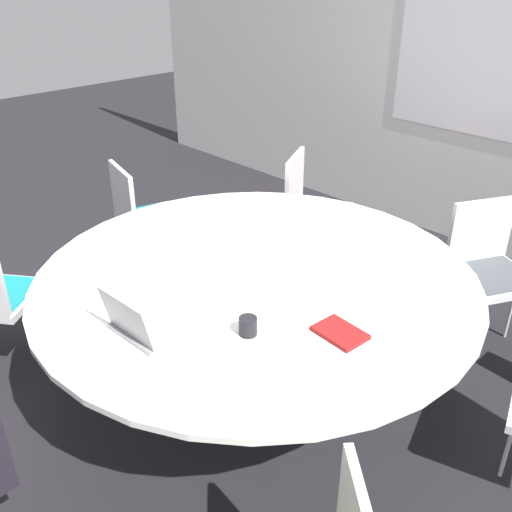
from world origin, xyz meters
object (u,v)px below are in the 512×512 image
object	(u,v)px
chair_3	(489,262)
chair_5	(143,212)
laptop	(139,324)
spiral_notebook	(340,333)
coffee_cup	(248,326)
chair_4	(311,202)

from	to	relation	value
chair_3	chair_5	bearing A→B (deg)	-35.68
laptop	spiral_notebook	world-z (taller)	laptop
coffee_cup	spiral_notebook	bearing A→B (deg)	44.80
chair_3	coffee_cup	bearing A→B (deg)	18.21
chair_4	laptop	bearing A→B (deg)	-6.14
chair_4	spiral_notebook	xyz separation A→B (m)	(1.34, -1.38, 0.22)
laptop	coffee_cup	bearing A→B (deg)	-135.74
chair_5	spiral_notebook	distance (m)	2.10
spiral_notebook	coffee_cup	size ratio (longest dim) A/B	2.78
chair_3	laptop	xyz separation A→B (m)	(-0.58, -2.04, 0.26)
laptop	coffee_cup	distance (m)	0.45
chair_3	laptop	size ratio (longest dim) A/B	2.87
chair_3	spiral_notebook	xyz separation A→B (m)	(0.00, -1.44, 0.22)
chair_5	spiral_notebook	size ratio (longest dim) A/B	3.97
spiral_notebook	laptop	bearing A→B (deg)	-134.12
laptop	coffee_cup	size ratio (longest dim) A/B	3.85
chair_4	coffee_cup	bearing A→B (deg)	5.74
chair_5	coffee_cup	size ratio (longest dim) A/B	11.04
chair_3	coffee_cup	xyz separation A→B (m)	(-0.27, -1.71, 0.24)
chair_4	chair_5	size ratio (longest dim) A/B	1.00
spiral_notebook	chair_4	bearing A→B (deg)	134.20
chair_3	laptop	distance (m)	2.13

